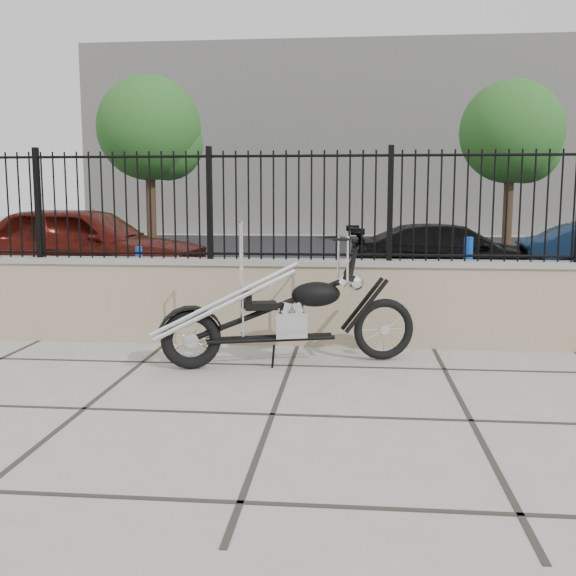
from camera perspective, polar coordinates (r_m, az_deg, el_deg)
The scene contains 12 objects.
ground_plane at distance 5.27m, azimuth -1.32°, elevation -10.68°, with size 90.00×90.00×0.00m, color #99968E.
parking_lot at distance 17.55m, azimuth 3.50°, elevation 2.42°, with size 30.00×30.00×0.00m, color black.
retaining_wall at distance 7.58m, azimuth 0.90°, elevation -1.19°, with size 14.00×0.36×0.96m, color gray.
iron_fence at distance 7.48m, azimuth 0.91°, elevation 7.00°, with size 14.00×0.08×1.20m, color black.
background_building at distance 31.55m, azimuth 4.47°, elevation 12.12°, with size 22.00×6.00×8.00m, color beige.
chopper_motorcycle at distance 6.61m, azimuth -0.25°, elevation -0.36°, with size 2.43×0.43×1.46m, color black, non-canonical shape.
car_red at distance 12.51m, azimuth -16.86°, elevation 3.37°, with size 1.80×4.47×1.52m, color #470F0A.
car_black at distance 12.96m, azimuth 13.71°, elevation 2.78°, with size 1.59×3.92×1.14m, color black.
bollard_a at distance 10.49m, azimuth -12.47°, elevation 1.00°, with size 0.11×0.11×0.90m, color blue.
bollard_b at distance 10.10m, azimuth 14.96°, elevation 1.15°, with size 0.13×0.13×1.07m, color #0D19CF.
tree_left at distance 22.69m, azimuth -11.70°, elevation 13.49°, with size 3.34×3.34×5.63m.
tree_right at distance 22.37m, azimuth 18.40°, elevation 12.81°, with size 3.16×3.16×5.34m.
Camera 1 is at (0.60, -4.96, 1.68)m, focal length 42.00 mm.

